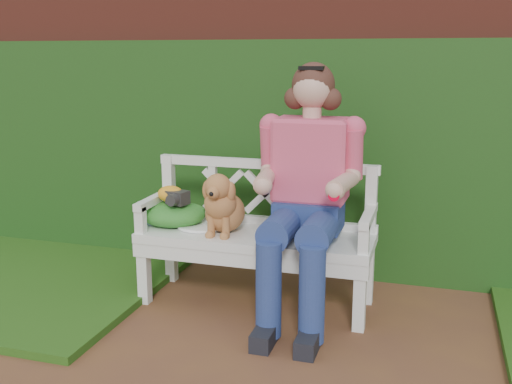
% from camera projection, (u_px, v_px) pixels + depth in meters
% --- Properties ---
extents(brick_wall, '(10.00, 0.30, 2.20)m').
position_uv_depth(brick_wall, '(343.00, 123.00, 4.45)').
color(brick_wall, maroon).
rests_on(brick_wall, ground).
extents(ivy_hedge, '(10.00, 0.18, 1.70)m').
position_uv_depth(ivy_hedge, '(337.00, 161.00, 4.30)').
color(ivy_hedge, '#1C4915').
rests_on(ivy_hedge, ground).
extents(garden_bench, '(1.64, 0.80, 0.48)m').
position_uv_depth(garden_bench, '(256.00, 268.00, 3.89)').
color(garden_bench, white).
rests_on(garden_bench, ground).
extents(seated_woman, '(0.80, 0.99, 1.61)m').
position_uv_depth(seated_woman, '(309.00, 188.00, 3.65)').
color(seated_woman, '#C72C55').
rests_on(seated_woman, ground).
extents(dog, '(0.40, 0.45, 0.41)m').
position_uv_depth(dog, '(223.00, 202.00, 3.80)').
color(dog, '#A56038').
rests_on(dog, garden_bench).
extents(tennis_racket, '(0.57, 0.24, 0.03)m').
position_uv_depth(tennis_racket, '(196.00, 227.00, 3.93)').
color(tennis_racket, silver).
rests_on(tennis_racket, garden_bench).
extents(green_bag, '(0.54, 0.47, 0.16)m').
position_uv_depth(green_bag, '(172.00, 213.00, 4.01)').
color(green_bag, '#248E39').
rests_on(green_bag, garden_bench).
extents(camera_item, '(0.16, 0.13, 0.09)m').
position_uv_depth(camera_item, '(178.00, 197.00, 3.93)').
color(camera_item, '#282727').
rests_on(camera_item, green_bag).
extents(baseball_glove, '(0.21, 0.18, 0.11)m').
position_uv_depth(baseball_glove, '(171.00, 194.00, 3.97)').
color(baseball_glove, orange).
rests_on(baseball_glove, green_bag).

